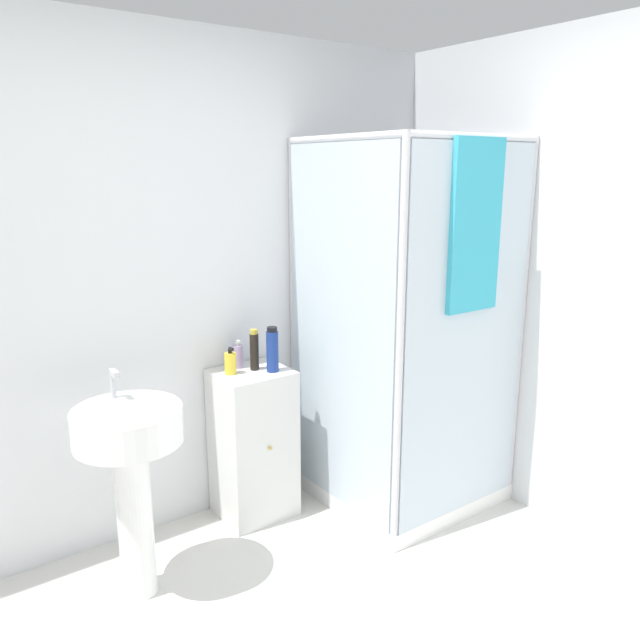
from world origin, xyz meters
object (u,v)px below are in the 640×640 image
object	(u,v)px
sink	(130,459)
shampoo_bottle_tall_black	(254,350)
lotion_bottle_white	(238,356)
soap_dispenser	(230,363)
shampoo_bottle_blue	(272,350)

from	to	relation	value
sink	shampoo_bottle_tall_black	distance (m)	0.87
sink	lotion_bottle_white	world-z (taller)	sink
sink	lotion_bottle_white	distance (m)	0.85
soap_dispenser	shampoo_bottle_blue	size ratio (longest dim) A/B	0.60
shampoo_bottle_blue	sink	bearing A→B (deg)	-165.87
sink	shampoo_bottle_blue	bearing A→B (deg)	14.13
shampoo_bottle_tall_black	shampoo_bottle_blue	world-z (taller)	shampoo_bottle_blue
soap_dispenser	shampoo_bottle_blue	world-z (taller)	shampoo_bottle_blue
shampoo_bottle_tall_black	shampoo_bottle_blue	size ratio (longest dim) A/B	0.92
shampoo_bottle_blue	lotion_bottle_white	bearing A→B (deg)	125.24
lotion_bottle_white	sink	bearing A→B (deg)	-152.59
sink	shampoo_bottle_blue	distance (m)	0.91
soap_dispenser	shampoo_bottle_tall_black	size ratio (longest dim) A/B	0.66
sink	soap_dispenser	world-z (taller)	sink
shampoo_bottle_tall_black	lotion_bottle_white	size ratio (longest dim) A/B	1.42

